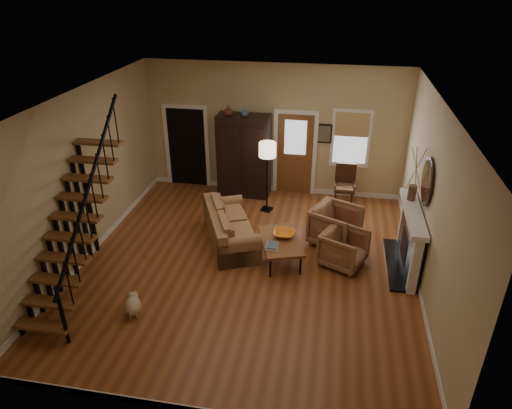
% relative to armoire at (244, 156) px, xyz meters
% --- Properties ---
extents(room, '(7.00, 7.33, 3.30)m').
position_rel_armoire_xyz_m(room, '(0.29, -1.39, 0.46)').
color(room, brown).
rests_on(room, ground).
extents(staircase, '(0.94, 2.80, 3.20)m').
position_rel_armoire_xyz_m(staircase, '(-2.08, -4.45, 0.55)').
color(staircase, brown).
rests_on(staircase, ground).
extents(fireplace, '(0.33, 1.95, 2.30)m').
position_rel_armoire_xyz_m(fireplace, '(3.83, -2.65, -0.31)').
color(fireplace, black).
rests_on(fireplace, ground).
extents(armoire, '(1.30, 0.60, 2.10)m').
position_rel_armoire_xyz_m(armoire, '(0.00, 0.00, 0.00)').
color(armoire, black).
rests_on(armoire, ground).
extents(vase_a, '(0.24, 0.24, 0.25)m').
position_rel_armoire_xyz_m(vase_a, '(-0.35, -0.10, 1.17)').
color(vase_a, '#4C2619').
rests_on(vase_a, armoire).
extents(vase_b, '(0.20, 0.20, 0.21)m').
position_rel_armoire_xyz_m(vase_b, '(0.05, -0.10, 1.16)').
color(vase_b, '#334C60').
rests_on(vase_b, armoire).
extents(sofa, '(1.60, 2.18, 0.75)m').
position_rel_armoire_xyz_m(sofa, '(0.19, -2.40, -0.68)').
color(sofa, '#996D45').
rests_on(sofa, ground).
extents(coffee_table, '(1.09, 1.42, 0.48)m').
position_rel_armoire_xyz_m(coffee_table, '(1.31, -2.88, -0.81)').
color(coffee_table, brown).
rests_on(coffee_table, ground).
extents(bowl, '(0.43, 0.43, 0.11)m').
position_rel_armoire_xyz_m(bowl, '(1.36, -2.73, -0.52)').
color(bowl, orange).
rests_on(bowl, coffee_table).
extents(books, '(0.23, 0.31, 0.06)m').
position_rel_armoire_xyz_m(books, '(1.19, -3.18, -0.54)').
color(books, beige).
rests_on(books, coffee_table).
extents(armchair_left, '(1.06, 1.05, 0.74)m').
position_rel_armoire_xyz_m(armchair_left, '(2.56, -2.81, -0.68)').
color(armchair_left, brown).
rests_on(armchair_left, ground).
extents(armchair_right, '(1.22, 1.20, 0.84)m').
position_rel_armoire_xyz_m(armchair_right, '(2.38, -2.03, -0.63)').
color(armchair_right, brown).
rests_on(armchair_right, ground).
extents(floor_lamp, '(0.49, 0.49, 1.73)m').
position_rel_armoire_xyz_m(floor_lamp, '(0.72, -0.81, -0.18)').
color(floor_lamp, black).
rests_on(floor_lamp, ground).
extents(side_chair, '(0.54, 0.54, 1.02)m').
position_rel_armoire_xyz_m(side_chair, '(2.55, -0.20, -0.54)').
color(side_chair, '#381E12').
rests_on(side_chair, ground).
extents(dog, '(0.42, 0.52, 0.33)m').
position_rel_armoire_xyz_m(dog, '(-0.92, -4.95, -0.89)').
color(dog, '#CEB38C').
rests_on(dog, ground).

